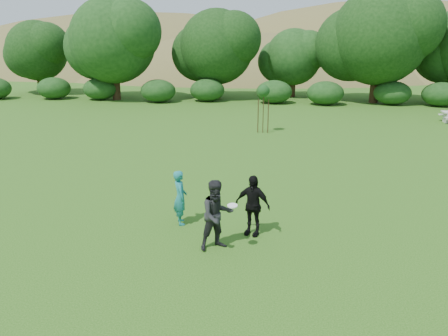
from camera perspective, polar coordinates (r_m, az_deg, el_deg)
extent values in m
plane|color=#19470C|center=(13.04, -1.69, -8.43)|extent=(120.00, 120.00, 0.00)
imported|color=#1A7376|center=(13.40, -5.75, -3.84)|extent=(0.61, 0.73, 1.71)
imported|color=black|center=(11.75, -0.92, -6.17)|extent=(1.19, 1.13, 1.95)
imported|color=black|center=(12.63, 3.74, -4.87)|extent=(1.15, 0.77, 1.81)
cylinder|color=white|center=(11.39, 1.10, -4.93)|extent=(0.27, 0.27, 0.06)
cylinder|color=#362615|center=(26.27, 5.14, 7.29)|extent=(0.05, 0.05, 2.50)
sphere|color=#194619|center=(26.09, 5.21, 10.00)|extent=(0.70, 0.70, 0.70)
cylinder|color=#3D2B18|center=(26.33, 4.47, 6.78)|extent=(0.06, 0.06, 2.00)
cylinder|color=#3C2A17|center=(26.30, 5.78, 6.73)|extent=(0.06, 0.06, 2.00)
cube|color=#B5B2A9|center=(33.04, 26.96, 5.89)|extent=(0.10, 0.70, 0.68)
ellipsoid|color=olive|center=(87.75, -10.74, 4.89)|extent=(110.00, 70.00, 44.00)
ellipsoid|color=olive|center=(87.86, 19.02, 2.81)|extent=(100.00, 64.00, 52.00)
ellipsoid|color=olive|center=(71.23, 1.64, 6.06)|extent=(80.00, 50.00, 28.00)
cylinder|color=#3A2616|center=(48.19, -22.84, 10.46)|extent=(0.65, 0.65, 2.62)
sphere|color=#194214|center=(48.03, -23.24, 13.90)|extent=(5.80, 5.80, 5.80)
cylinder|color=#3A2616|center=(41.60, -13.95, 10.82)|extent=(0.73, 0.73, 3.15)
sphere|color=#194214|center=(41.41, -14.31, 15.85)|extent=(7.54, 7.54, 7.54)
cylinder|color=#3A2616|center=(41.28, -0.94, 11.01)|extent=(0.68, 0.68, 2.80)
sphere|color=#194214|center=(41.08, -0.97, 15.54)|extent=(6.73, 6.73, 6.73)
cylinder|color=#3A2616|center=(42.89, 8.91, 10.68)|extent=(0.60, 0.60, 2.27)
sphere|color=#194214|center=(42.70, 9.07, 14.12)|extent=(5.22, 5.22, 5.22)
cylinder|color=#3A2616|center=(40.66, 19.11, 10.40)|extent=(0.76, 0.76, 3.32)
sphere|color=#194214|center=(40.47, 19.65, 15.88)|extent=(8.12, 8.12, 8.12)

